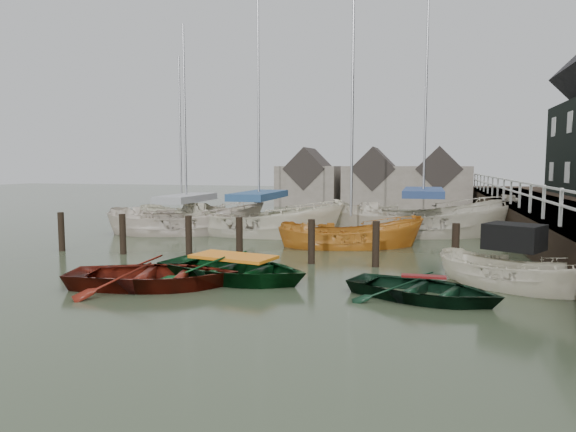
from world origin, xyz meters
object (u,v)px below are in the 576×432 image
(rowboat_red, at_px, (154,287))
(sailboat_e, at_px, (182,224))
(rowboat_green, at_px, (234,280))
(rowboat_dkgreen, at_px, (423,299))
(motorboat, at_px, (513,284))
(sailboat_a, at_px, (187,232))
(sailboat_b, at_px, (259,233))
(sailboat_d, at_px, (422,234))
(sailboat_c, at_px, (351,246))

(rowboat_red, xyz_separation_m, sailboat_e, (-5.34, 12.23, 0.06))
(rowboat_green, bearing_deg, rowboat_dkgreen, -85.88)
(rowboat_green, distance_m, motorboat, 7.18)
(rowboat_dkgreen, xyz_separation_m, sailboat_e, (-11.96, 11.71, 0.06))
(rowboat_dkgreen, distance_m, motorboat, 2.73)
(rowboat_green, bearing_deg, sailboat_a, 45.35)
(sailboat_e, bearing_deg, motorboat, -106.75)
(rowboat_dkgreen, bearing_deg, sailboat_b, 56.79)
(rowboat_dkgreen, relative_size, sailboat_d, 0.30)
(rowboat_dkgreen, relative_size, sailboat_c, 0.32)
(sailboat_e, bearing_deg, sailboat_a, -130.63)
(sailboat_a, bearing_deg, sailboat_d, -98.20)
(sailboat_a, xyz_separation_m, sailboat_b, (3.31, 0.39, 0.00))
(rowboat_red, distance_m, motorboat, 9.06)
(sailboat_b, bearing_deg, rowboat_dkgreen, -138.55)
(motorboat, height_order, sailboat_a, sailboat_a)
(rowboat_red, height_order, sailboat_c, sailboat_c)
(sailboat_a, bearing_deg, rowboat_green, -167.20)
(rowboat_green, relative_size, sailboat_c, 0.39)
(rowboat_red, distance_m, sailboat_c, 8.65)
(motorboat, height_order, sailboat_c, sailboat_c)
(sailboat_a, height_order, sailboat_b, sailboat_b)
(rowboat_green, xyz_separation_m, rowboat_dkgreen, (4.94, -0.70, 0.00))
(rowboat_red, relative_size, sailboat_d, 0.36)
(sailboat_c, distance_m, sailboat_e, 10.32)
(rowboat_green, height_order, sailboat_e, sailboat_e)
(rowboat_dkgreen, xyz_separation_m, sailboat_a, (-10.40, 9.07, 0.06))
(sailboat_a, distance_m, sailboat_d, 10.55)
(sailboat_c, bearing_deg, rowboat_red, 136.85)
(sailboat_b, bearing_deg, rowboat_red, -172.70)
(sailboat_a, height_order, sailboat_d, sailboat_d)
(rowboat_green, xyz_separation_m, sailboat_d, (4.86, 10.59, 0.06))
(sailboat_b, relative_size, sailboat_c, 1.16)
(motorboat, xyz_separation_m, sailboat_b, (-9.27, 7.83, -0.05))
(rowboat_dkgreen, relative_size, motorboat, 0.85)
(rowboat_dkgreen, distance_m, sailboat_b, 11.82)
(motorboat, relative_size, sailboat_d, 0.35)
(sailboat_b, bearing_deg, motorboat, -125.57)
(motorboat, height_order, sailboat_d, sailboat_d)
(rowboat_red, height_order, sailboat_d, sailboat_d)
(rowboat_red, bearing_deg, sailboat_c, -41.40)
(rowboat_green, height_order, sailboat_d, sailboat_d)
(rowboat_green, relative_size, sailboat_d, 0.36)
(sailboat_c, bearing_deg, sailboat_d, -48.58)
(sailboat_c, bearing_deg, rowboat_dkgreen, -175.61)
(rowboat_red, relative_size, sailboat_e, 0.45)
(motorboat, bearing_deg, rowboat_dkgreen, 156.26)
(rowboat_dkgreen, distance_m, sailboat_a, 13.80)
(sailboat_d, bearing_deg, rowboat_dkgreen, 166.18)
(rowboat_green, xyz_separation_m, motorboat, (7.12, 0.93, 0.11))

